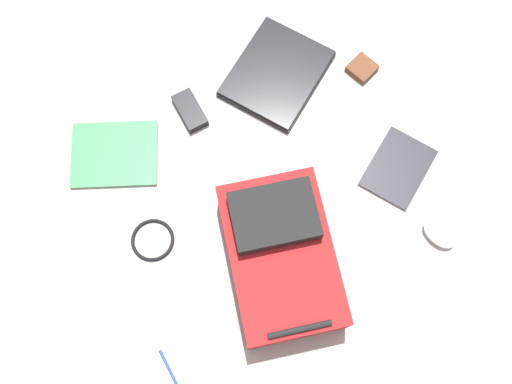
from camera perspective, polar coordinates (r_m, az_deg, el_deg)
name	(u,v)px	position (r m, az deg, el deg)	size (l,w,h in m)	color
ground_plane	(265,195)	(1.73, 0.92, -0.25)	(3.36, 3.36, 0.00)	gray
backpack	(280,255)	(1.60, 2.44, -6.25)	(0.38, 0.50, 0.20)	maroon
laptop	(277,74)	(1.87, 2.08, 11.72)	(0.41, 0.39, 0.03)	black
book_blue	(114,154)	(1.82, -13.93, 3.68)	(0.33, 0.30, 0.01)	silver
book_red	(398,168)	(1.81, 13.98, 2.34)	(0.27, 0.26, 0.01)	silver
computer_mouse	(439,234)	(1.77, 17.82, -4.02)	(0.07, 0.11, 0.04)	silver
cable_coil	(153,240)	(1.72, -10.27, -4.73)	(0.13, 0.13, 0.01)	black
power_brick	(190,111)	(1.83, -6.60, 8.06)	(0.07, 0.13, 0.03)	black
pen_blue	(171,374)	(1.67, -8.48, -17.46)	(0.01, 0.01, 0.14)	#1933B2
earbud_pouch	(362,68)	(1.92, 10.52, 12.03)	(0.08, 0.08, 0.03)	#59331E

